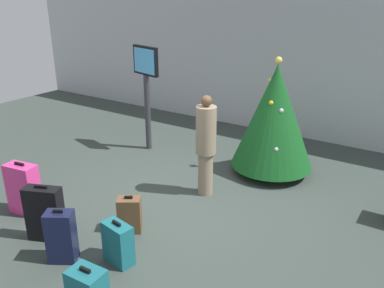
{
  "coord_description": "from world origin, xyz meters",
  "views": [
    {
      "loc": [
        3.27,
        -4.57,
        3.21
      ],
      "look_at": [
        -0.02,
        0.42,
        0.9
      ],
      "focal_mm": 37.43,
      "sensor_mm": 36.0,
      "label": 1
    }
  ],
  "objects_px": {
    "holiday_tree": "(274,116)",
    "flight_info_kiosk": "(146,81)",
    "suitcase_5": "(23,189)",
    "suitcase_3": "(61,237)",
    "suitcase_0": "(118,243)",
    "suitcase_4": "(45,214)",
    "traveller_0": "(206,144)",
    "suitcase_2": "(130,215)"
  },
  "relations": [
    {
      "from": "traveller_0",
      "to": "suitcase_4",
      "type": "relative_size",
      "value": 2.08
    },
    {
      "from": "holiday_tree",
      "to": "suitcase_5",
      "type": "relative_size",
      "value": 2.6
    },
    {
      "from": "holiday_tree",
      "to": "suitcase_4",
      "type": "xyz_separation_m",
      "value": [
        -1.7,
        -3.7,
        -0.71
      ]
    },
    {
      "from": "flight_info_kiosk",
      "to": "suitcase_3",
      "type": "bearing_deg",
      "value": -66.86
    },
    {
      "from": "suitcase_2",
      "to": "suitcase_5",
      "type": "relative_size",
      "value": 0.67
    },
    {
      "from": "suitcase_2",
      "to": "suitcase_5",
      "type": "xyz_separation_m",
      "value": [
        -1.68,
        -0.5,
        0.14
      ]
    },
    {
      "from": "suitcase_0",
      "to": "suitcase_3",
      "type": "distance_m",
      "value": 0.71
    },
    {
      "from": "suitcase_4",
      "to": "suitcase_3",
      "type": "bearing_deg",
      "value": -19.17
    },
    {
      "from": "suitcase_2",
      "to": "suitcase_4",
      "type": "xyz_separation_m",
      "value": [
        -0.82,
        -0.77,
        0.13
      ]
    },
    {
      "from": "suitcase_5",
      "to": "suitcase_0",
      "type": "bearing_deg",
      "value": -3.02
    },
    {
      "from": "suitcase_0",
      "to": "suitcase_4",
      "type": "height_order",
      "value": "suitcase_4"
    },
    {
      "from": "holiday_tree",
      "to": "suitcase_2",
      "type": "distance_m",
      "value": 3.17
    },
    {
      "from": "holiday_tree",
      "to": "flight_info_kiosk",
      "type": "distance_m",
      "value": 2.72
    },
    {
      "from": "flight_info_kiosk",
      "to": "traveller_0",
      "type": "bearing_deg",
      "value": -27.15
    },
    {
      "from": "holiday_tree",
      "to": "suitcase_4",
      "type": "relative_size",
      "value": 2.64
    },
    {
      "from": "holiday_tree",
      "to": "suitcase_2",
      "type": "height_order",
      "value": "holiday_tree"
    },
    {
      "from": "suitcase_0",
      "to": "suitcase_5",
      "type": "height_order",
      "value": "suitcase_5"
    },
    {
      "from": "suitcase_0",
      "to": "suitcase_2",
      "type": "distance_m",
      "value": 0.7
    },
    {
      "from": "suitcase_0",
      "to": "suitcase_3",
      "type": "relative_size",
      "value": 0.8
    },
    {
      "from": "holiday_tree",
      "to": "suitcase_5",
      "type": "distance_m",
      "value": 4.33
    },
    {
      "from": "suitcase_4",
      "to": "suitcase_0",
      "type": "bearing_deg",
      "value": 8.24
    },
    {
      "from": "suitcase_4",
      "to": "suitcase_5",
      "type": "distance_m",
      "value": 0.9
    },
    {
      "from": "suitcase_4",
      "to": "traveller_0",
      "type": "bearing_deg",
      "value": 64.19
    },
    {
      "from": "holiday_tree",
      "to": "suitcase_5",
      "type": "xyz_separation_m",
      "value": [
        -2.56,
        -3.43,
        -0.7
      ]
    },
    {
      "from": "holiday_tree",
      "to": "suitcase_3",
      "type": "relative_size",
      "value": 2.97
    },
    {
      "from": "flight_info_kiosk",
      "to": "suitcase_4",
      "type": "relative_size",
      "value": 2.67
    },
    {
      "from": "suitcase_0",
      "to": "flight_info_kiosk",
      "type": "bearing_deg",
      "value": 123.61
    },
    {
      "from": "holiday_tree",
      "to": "flight_info_kiosk",
      "type": "height_order",
      "value": "flight_info_kiosk"
    },
    {
      "from": "suitcase_3",
      "to": "suitcase_4",
      "type": "distance_m",
      "value": 0.59
    },
    {
      "from": "holiday_tree",
      "to": "flight_info_kiosk",
      "type": "relative_size",
      "value": 0.99
    },
    {
      "from": "traveller_0",
      "to": "suitcase_5",
      "type": "bearing_deg",
      "value": -134.11
    },
    {
      "from": "flight_info_kiosk",
      "to": "suitcase_5",
      "type": "relative_size",
      "value": 2.62
    },
    {
      "from": "suitcase_4",
      "to": "flight_info_kiosk",
      "type": "bearing_deg",
      "value": 106.01
    },
    {
      "from": "suitcase_4",
      "to": "suitcase_5",
      "type": "xyz_separation_m",
      "value": [
        -0.86,
        0.28,
        0.01
      ]
    },
    {
      "from": "suitcase_2",
      "to": "suitcase_3",
      "type": "distance_m",
      "value": 1.0
    },
    {
      "from": "flight_info_kiosk",
      "to": "traveller_0",
      "type": "distance_m",
      "value": 2.42
    },
    {
      "from": "suitcase_0",
      "to": "suitcase_4",
      "type": "distance_m",
      "value": 1.19
    },
    {
      "from": "flight_info_kiosk",
      "to": "suitcase_4",
      "type": "xyz_separation_m",
      "value": [
        0.97,
        -3.39,
        -1.09
      ]
    },
    {
      "from": "traveller_0",
      "to": "suitcase_0",
      "type": "distance_m",
      "value": 2.24
    },
    {
      "from": "traveller_0",
      "to": "suitcase_5",
      "type": "distance_m",
      "value": 2.89
    },
    {
      "from": "suitcase_0",
      "to": "suitcase_5",
      "type": "bearing_deg",
      "value": 176.98
    },
    {
      "from": "flight_info_kiosk",
      "to": "suitcase_3",
      "type": "height_order",
      "value": "flight_info_kiosk"
    }
  ]
}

